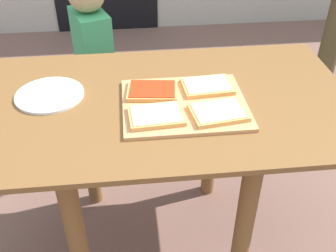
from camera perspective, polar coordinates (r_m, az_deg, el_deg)
ground_plane at (r=1.88m, az=-1.58°, el=-15.87°), size 16.00×16.00×0.00m
dining_table at (r=1.45m, az=-1.97°, el=-1.36°), size 1.37×0.75×0.75m
cutting_board at (r=1.33m, az=2.35°, el=3.13°), size 0.41×0.34×0.01m
pizza_slice_near_right at (r=1.28m, az=7.15°, el=1.95°), size 0.19×0.15×0.02m
pizza_slice_near_left at (r=1.25m, az=-1.73°, el=1.52°), size 0.18×0.14×0.02m
pizza_slice_far_left at (r=1.38m, az=-2.04°, el=5.07°), size 0.18×0.15×0.02m
pizza_slice_far_right at (r=1.41m, az=5.59°, el=5.70°), size 0.18×0.14×0.02m
plate_white_left at (r=1.44m, az=-16.49°, el=4.27°), size 0.23×0.23×0.01m
child_left at (r=2.05m, az=-10.45°, el=9.20°), size 0.21×0.27×0.98m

